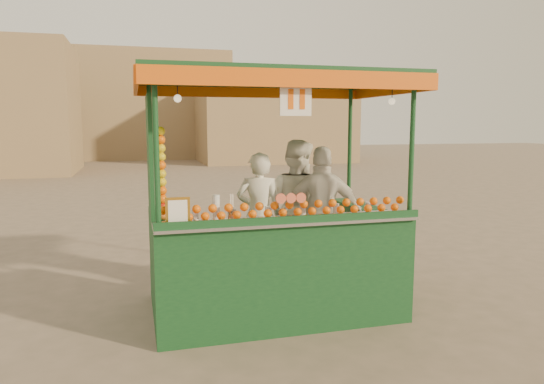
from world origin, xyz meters
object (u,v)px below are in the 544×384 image
object	(u,v)px
juice_cart	(268,238)
vendor_left	(259,215)
vendor_middle	(296,205)
vendor_right	(323,214)

from	to	relation	value
juice_cart	vendor_left	xyz separation A→B (m)	(0.00, 0.47, 0.20)
vendor_middle	juice_cart	bearing A→B (deg)	94.09
juice_cart	vendor_middle	distance (m)	0.85
vendor_left	vendor_right	xyz separation A→B (m)	(0.73, -0.37, 0.04)
vendor_left	juice_cart	bearing A→B (deg)	107.40
vendor_left	vendor_middle	bearing A→B (deg)	-149.12
juice_cart	vendor_middle	xyz separation A→B (m)	(0.54, 0.60, 0.28)
vendor_left	vendor_right	distance (m)	0.82
vendor_middle	vendor_right	bearing A→B (deg)	157.29
juice_cart	vendor_right	world-z (taller)	juice_cart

